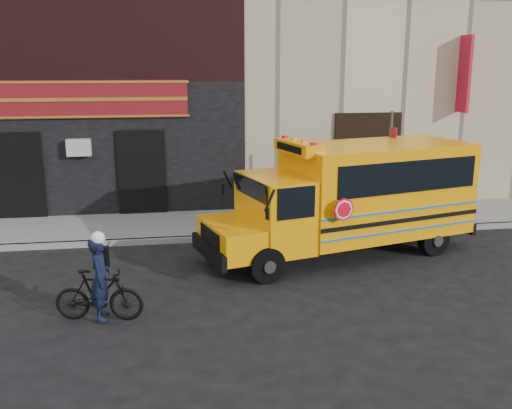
{
  "coord_description": "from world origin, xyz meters",
  "views": [
    {
      "loc": [
        -2.34,
        -12.15,
        4.63
      ],
      "look_at": [
        -0.2,
        1.85,
        1.16
      ],
      "focal_mm": 40.0,
      "sensor_mm": 36.0,
      "label": 1
    }
  ],
  "objects_px": {
    "sign_pole": "(389,169)",
    "cyclist": "(101,281)",
    "school_bus": "(354,195)",
    "bicycle": "(99,295)"
  },
  "relations": [
    {
      "from": "cyclist",
      "to": "bicycle",
      "type": "bearing_deg",
      "value": 74.06
    },
    {
      "from": "bicycle",
      "to": "school_bus",
      "type": "bearing_deg",
      "value": -52.08
    },
    {
      "from": "sign_pole",
      "to": "cyclist",
      "type": "height_order",
      "value": "sign_pole"
    },
    {
      "from": "sign_pole",
      "to": "bicycle",
      "type": "relative_size",
      "value": 2.09
    },
    {
      "from": "school_bus",
      "to": "sign_pole",
      "type": "bearing_deg",
      "value": 43.25
    },
    {
      "from": "sign_pole",
      "to": "bicycle",
      "type": "height_order",
      "value": "sign_pole"
    },
    {
      "from": "sign_pole",
      "to": "cyclist",
      "type": "relative_size",
      "value": 2.2
    },
    {
      "from": "school_bus",
      "to": "sign_pole",
      "type": "relative_size",
      "value": 2.09
    },
    {
      "from": "sign_pole",
      "to": "cyclist",
      "type": "xyz_separation_m",
      "value": [
        -7.23,
        -4.41,
        -1.11
      ]
    },
    {
      "from": "school_bus",
      "to": "sign_pole",
      "type": "xyz_separation_m",
      "value": [
        1.41,
        1.33,
        0.38
      ]
    }
  ]
}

